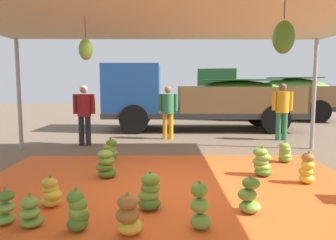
% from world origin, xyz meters
% --- Properties ---
extents(ground_plane, '(40.00, 40.00, 0.00)m').
position_xyz_m(ground_plane, '(0.00, 3.00, 0.00)').
color(ground_plane, brown).
extents(tarp_orange, '(6.50, 4.97, 0.01)m').
position_xyz_m(tarp_orange, '(0.00, 0.00, 0.01)').
color(tarp_orange, '#E05B23').
rests_on(tarp_orange, ground).
extents(tent_canopy, '(8.00, 7.00, 2.91)m').
position_xyz_m(tent_canopy, '(-0.00, -0.09, 2.82)').
color(tent_canopy, '#9EA0A5').
rests_on(tent_canopy, ground).
extents(banana_bunch_0, '(0.39, 0.39, 0.45)m').
position_xyz_m(banana_bunch_0, '(-1.65, -0.69, 0.20)').
color(banana_bunch_0, gold).
rests_on(banana_bunch_0, tarp_orange).
extents(banana_bunch_1, '(0.31, 0.31, 0.51)m').
position_xyz_m(banana_bunch_1, '(-1.09, -1.44, 0.24)').
color(banana_bunch_1, '#477523').
rests_on(banana_bunch_1, tarp_orange).
extents(banana_bunch_2, '(0.33, 0.32, 0.46)m').
position_xyz_m(banana_bunch_2, '(-2.02, -1.25, 0.20)').
color(banana_bunch_2, '#75A83D').
rests_on(banana_bunch_2, tarp_orange).
extents(banana_bunch_3, '(0.40, 0.40, 0.51)m').
position_xyz_m(banana_bunch_3, '(1.04, -0.92, 0.22)').
color(banana_bunch_3, '#75A83D').
rests_on(banana_bunch_3, tarp_orange).
extents(banana_bunch_4, '(0.43, 0.43, 0.55)m').
position_xyz_m(banana_bunch_4, '(-1.14, 0.69, 0.25)').
color(banana_bunch_4, '#477523').
rests_on(banana_bunch_4, tarp_orange).
extents(banana_bunch_5, '(0.37, 0.38, 0.42)m').
position_xyz_m(banana_bunch_5, '(-1.67, -1.34, 0.18)').
color(banana_bunch_5, '#60932D').
rests_on(banana_bunch_5, tarp_orange).
extents(banana_bunch_6, '(0.36, 0.36, 0.53)m').
position_xyz_m(banana_bunch_6, '(-0.28, -0.80, 0.24)').
color(banana_bunch_6, '#477523').
rests_on(banana_bunch_6, tarp_orange).
extents(banana_bunch_7, '(0.36, 0.36, 0.48)m').
position_xyz_m(banana_bunch_7, '(2.53, 1.80, 0.21)').
color(banana_bunch_7, '#60932D').
rests_on(banana_bunch_7, tarp_orange).
extents(banana_bunch_9, '(0.41, 0.39, 0.50)m').
position_xyz_m(banana_bunch_9, '(-1.29, 2.09, 0.23)').
color(banana_bunch_9, '#60932D').
rests_on(banana_bunch_9, tarp_orange).
extents(banana_bunch_10, '(0.35, 0.36, 0.58)m').
position_xyz_m(banana_bunch_10, '(0.33, -1.40, 0.26)').
color(banana_bunch_10, '#6B9E38').
rests_on(banana_bunch_10, tarp_orange).
extents(banana_bunch_11, '(0.31, 0.31, 0.57)m').
position_xyz_m(banana_bunch_11, '(2.35, 0.30, 0.26)').
color(banana_bunch_11, gold).
rests_on(banana_bunch_11, tarp_orange).
extents(banana_bunch_12, '(0.41, 0.40, 0.49)m').
position_xyz_m(banana_bunch_12, '(-0.49, -1.54, 0.22)').
color(banana_bunch_12, gold).
rests_on(banana_bunch_12, tarp_orange).
extents(banana_bunch_13, '(0.48, 0.48, 0.56)m').
position_xyz_m(banana_bunch_13, '(1.72, 0.79, 0.25)').
color(banana_bunch_13, '#477523').
rests_on(banana_bunch_13, tarp_orange).
extents(cargo_truck_main, '(7.14, 2.45, 2.40)m').
position_xyz_m(cargo_truck_main, '(1.06, 6.94, 1.22)').
color(cargo_truck_main, '#2D2D2D').
rests_on(cargo_truck_main, ground).
extents(cargo_truck_far, '(6.68, 3.64, 2.40)m').
position_xyz_m(cargo_truck_far, '(4.65, 10.45, 1.24)').
color(cargo_truck_far, '#2D2D2D').
rests_on(cargo_truck_far, ground).
extents(worker_0, '(0.60, 0.36, 1.63)m').
position_xyz_m(worker_0, '(0.03, 4.85, 0.95)').
color(worker_0, orange).
rests_on(worker_0, ground).
extents(worker_1, '(0.63, 0.38, 1.71)m').
position_xyz_m(worker_1, '(3.47, 4.63, 1.00)').
color(worker_1, '#337A4C').
rests_on(worker_1, ground).
extents(worker_2, '(0.61, 0.37, 1.66)m').
position_xyz_m(worker_2, '(-2.29, 3.87, 0.97)').
color(worker_2, '#26262D').
rests_on(worker_2, ground).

